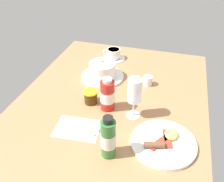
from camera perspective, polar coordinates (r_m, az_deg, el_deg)
name	(u,v)px	position (r cm, az deg, el deg)	size (l,w,h in cm)	color
ground_plane	(112,102)	(111.00, -0.02, -2.50)	(110.00, 84.00, 3.00)	#A8754C
porridge_bowl	(102,71)	(123.18, -2.26, 4.76)	(21.68, 21.68, 9.05)	white
cutlery_setting	(79,128)	(96.15, -7.87, -8.75)	(13.65, 18.42, 0.90)	white
coffee_cup	(113,54)	(141.82, 0.35, 8.62)	(13.21, 13.27, 6.01)	white
creamer_jug	(148,80)	(119.50, 8.43, 2.48)	(5.37, 4.43, 5.35)	white
wine_glass	(135,92)	(94.30, 5.35, -0.27)	(5.86, 5.86, 17.85)	white
jam_jar	(91,97)	(106.67, -5.05, -1.34)	(6.11, 6.11, 6.16)	#3D2D0E
sauce_bottle_green	(108,138)	(81.30, -0.89, -11.11)	(5.18, 5.18, 16.99)	#337233
sauce_bottle_red	(108,95)	(100.80, -1.07, -0.97)	(6.15, 6.15, 15.03)	#B21E19
breakfast_plate	(164,142)	(91.30, 12.06, -11.75)	(23.72, 23.72, 3.70)	white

